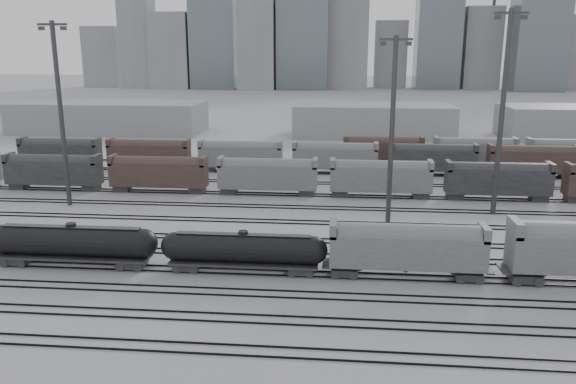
# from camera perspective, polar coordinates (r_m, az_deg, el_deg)

# --- Properties ---
(ground) EXTENTS (900.00, 900.00, 0.00)m
(ground) POSITION_cam_1_polar(r_m,az_deg,el_deg) (54.93, 3.05, -8.78)
(ground) COLOR #B6B6BB
(ground) RESTS_ON ground
(tracks) EXTENTS (220.00, 71.50, 0.16)m
(tracks) POSITION_cam_1_polar(r_m,az_deg,el_deg) (71.34, 3.64, -3.24)
(tracks) COLOR black
(tracks) RESTS_ON ground
(tank_car_a) EXTENTS (17.68, 2.95, 4.37)m
(tank_car_a) POSITION_cam_1_polar(r_m,az_deg,el_deg) (61.09, -21.04, -4.81)
(tank_car_a) COLOR black
(tank_car_a) RESTS_ON ground
(tank_car_b) EXTENTS (16.59, 2.77, 4.10)m
(tank_car_b) POSITION_cam_1_polar(r_m,az_deg,el_deg) (55.73, -4.55, -5.84)
(tank_car_b) COLOR black
(tank_car_b) RESTS_ON ground
(hopper_car_a) EXTENTS (14.85, 2.95, 5.31)m
(hopper_car_a) POSITION_cam_1_polar(r_m,az_deg,el_deg) (55.05, 12.00, -5.37)
(hopper_car_a) COLOR black
(hopper_car_a) RESTS_ON ground
(light_mast_b) EXTENTS (4.04, 0.65, 25.26)m
(light_mast_b) POSITION_cam_1_polar(r_m,az_deg,el_deg) (83.56, -22.10, 7.66)
(light_mast_b) COLOR #38383A
(light_mast_b) RESTS_ON ground
(light_mast_c) EXTENTS (3.69, 0.59, 23.07)m
(light_mast_c) POSITION_cam_1_polar(r_m,az_deg,el_deg) (66.10, 10.50, 5.97)
(light_mast_c) COLOR #38383A
(light_mast_c) RESTS_ON ground
(light_mast_d) EXTENTS (4.23, 0.68, 26.45)m
(light_mast_d) POSITION_cam_1_polar(r_m,az_deg,el_deg) (78.02, 20.95, 7.84)
(light_mast_d) COLOR #38383A
(light_mast_d) RESTS_ON ground
(bg_string_near) EXTENTS (151.00, 3.00, 5.60)m
(bg_string_near) POSITION_cam_1_polar(r_m,az_deg,el_deg) (84.85, 9.39, 1.33)
(bg_string_near) COLOR slate
(bg_string_near) RESTS_ON ground
(bg_string_mid) EXTENTS (151.00, 3.00, 5.60)m
(bg_string_mid) POSITION_cam_1_polar(r_m,az_deg,el_deg) (101.59, 14.44, 3.18)
(bg_string_mid) COLOR black
(bg_string_mid) RESTS_ON ground
(bg_string_far) EXTENTS (66.00, 3.00, 5.60)m
(bg_string_far) POSITION_cam_1_polar(r_m,az_deg,el_deg) (113.28, 22.61, 3.64)
(bg_string_far) COLOR #4E3931
(bg_string_far) RESTS_ON ground
(warehouse_left) EXTENTS (50.00, 18.00, 8.00)m
(warehouse_left) POSITION_cam_1_polar(r_m,az_deg,el_deg) (159.10, -17.70, 7.25)
(warehouse_left) COLOR gray
(warehouse_left) RESTS_ON ground
(warehouse_mid) EXTENTS (40.00, 18.00, 8.00)m
(warehouse_mid) POSITION_cam_1_polar(r_m,az_deg,el_deg) (146.81, 8.57, 7.23)
(warehouse_mid) COLOR gray
(warehouse_mid) RESTS_ON ground
(warehouse_right) EXTENTS (35.00, 18.00, 8.00)m
(warehouse_right) POSITION_cam_1_polar(r_m,az_deg,el_deg) (157.70, 27.14, 6.31)
(warehouse_right) COLOR gray
(warehouse_right) RESTS_ON ground
(skyline) EXTENTS (316.00, 22.40, 95.00)m
(skyline) POSITION_cam_1_polar(r_m,az_deg,el_deg) (330.94, 7.21, 16.40)
(skyline) COLOR #969699
(skyline) RESTS_ON ground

